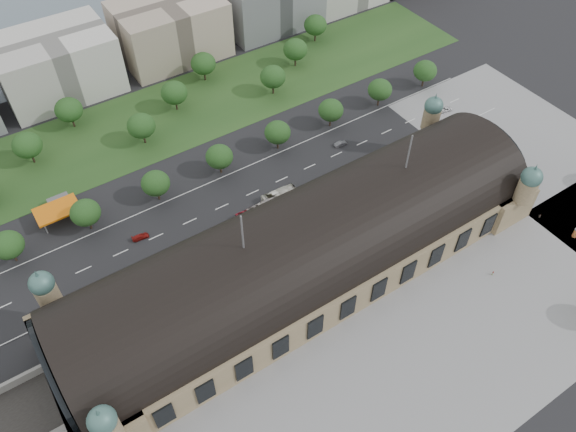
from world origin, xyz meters
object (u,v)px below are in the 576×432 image
parked_car_4 (140,280)px  pedestrian_2 (540,216)px  traffic_car_3 (140,237)px  traffic_car_6 (445,109)px  parked_car_6 (159,281)px  bus_mid (263,207)px  parked_car_3 (144,279)px  petrol_station (59,206)px  parked_car_5 (168,277)px  traffic_car_5 (340,144)px  pedestrian_0 (493,273)px  parked_car_0 (95,312)px  parked_car_2 (136,283)px  traffic_car_4 (260,211)px  parked_car_1 (74,316)px  advertising_column (576,233)px  bus_east (279,195)px  traffic_car_2 (121,274)px  bus_west (252,213)px

parked_car_4 → pedestrian_2: (120.37, -48.49, 0.28)m
traffic_car_3 → traffic_car_6: size_ratio=1.01×
parked_car_6 → traffic_car_3: bearing=151.9°
bus_mid → pedestrian_2: (74.38, -52.86, -0.76)m
parked_car_3 → parked_car_4: 1.09m
bus_mid → parked_car_3: bearing=93.5°
petrol_station → parked_car_5: petrol_station is taller
traffic_car_5 → pedestrian_0: (2.28, -73.18, -0.04)m
traffic_car_5 → parked_car_3: size_ratio=1.15×
parked_car_0 → parked_car_2: 13.94m
traffic_car_4 → pedestrian_2: (75.70, -52.71, 0.16)m
parked_car_1 → advertising_column: size_ratio=1.38×
parked_car_6 → traffic_car_5: bearing=82.6°
advertising_column → pedestrian_2: advertising_column is taller
traffic_car_6 → bus_mid: size_ratio=0.44×
traffic_car_5 → advertising_column: (35.66, -76.97, 0.94)m
bus_east → pedestrian_2: size_ratio=6.78×
traffic_car_5 → bus_east: bearing=111.6°
pedestrian_0 → traffic_car_5: bearing=88.9°
traffic_car_3 → pedestrian_0: size_ratio=3.46×
parked_car_5 → traffic_car_6: bearing=63.5°
parked_car_2 → traffic_car_2: bearing=176.0°
traffic_car_4 → parked_car_0: traffic_car_4 is taller
bus_west → parked_car_2: bearing=100.5°
petrol_station → parked_car_2: bearing=-77.5°
traffic_car_2 → parked_car_6: 12.19m
traffic_car_3 → parked_car_0: bearing=136.0°
parked_car_1 → bus_west: 62.39m
traffic_car_2 → traffic_car_4: size_ratio=1.15×
traffic_car_6 → pedestrian_2: pedestrian_2 is taller
bus_west → bus_mid: bearing=-83.4°
bus_mid → bus_east: bearing=-77.4°
parked_car_2 → advertising_column: (124.78, -59.63, 1.01)m
traffic_car_2 → traffic_car_5: (91.53, 11.66, 0.09)m
traffic_car_5 → bus_mid: 43.40m
parked_car_4 → parked_car_2: bearing=-110.7°
parked_car_6 → bus_east: 49.92m
bus_east → advertising_column: 96.32m
bus_east → pedestrian_0: (36.35, -62.66, -0.97)m
traffic_car_6 → pedestrian_2: 61.02m
parked_car_5 → parked_car_3: bearing=-150.7°
parked_car_1 → parked_car_5: 28.04m
bus_mid → petrol_station: bearing=55.0°
bus_east → pedestrian_2: (66.90, -54.84, -0.82)m
advertising_column → pedestrian_0: (-33.37, 3.79, -0.98)m
traffic_car_3 → parked_car_3: bearing=164.9°
pedestrian_2 → pedestrian_0: bearing=100.1°
traffic_car_3 → bus_mid: bus_mid is taller
bus_east → bus_west: bearing=103.3°
parked_car_1 → parked_car_5: size_ratio=0.99×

